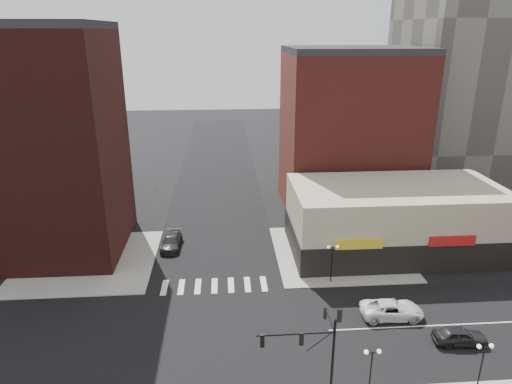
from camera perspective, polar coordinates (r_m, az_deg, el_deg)
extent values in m
plane|color=black|center=(41.32, -5.21, -17.47)|extent=(240.00, 240.00, 0.00)
cube|color=black|center=(41.31, -5.21, -17.46)|extent=(200.00, 14.00, 0.02)
cube|color=black|center=(41.31, -5.21, -17.46)|extent=(14.00, 200.00, 0.02)
cube|color=gray|center=(55.82, -20.22, -8.11)|extent=(15.00, 15.00, 0.12)
cube|color=gray|center=(55.22, 10.33, -7.45)|extent=(15.00, 15.00, 0.12)
cube|color=#3D1613|center=(56.68, -25.03, 5.14)|extent=(16.00, 15.00, 25.00)
cube|color=maroon|center=(66.47, 11.55, 7.14)|extent=(18.00, 15.00, 22.00)
cube|color=#B5AE90|center=(55.97, 16.92, -3.20)|extent=(24.00, 12.00, 8.00)
cube|color=black|center=(56.87, 16.69, -5.34)|extent=(24.20, 12.20, 3.40)
cylinder|color=black|center=(33.46, 9.54, -20.36)|extent=(0.18, 0.18, 7.00)
cylinder|color=black|center=(31.46, 4.98, -17.29)|extent=(5.20, 0.11, 0.11)
cylinder|color=black|center=(32.14, 7.91, -18.07)|extent=(1.72, 0.06, 1.46)
cylinder|color=black|center=(33.11, 9.18, -15.38)|extent=(0.11, 3.00, 0.11)
cube|color=black|center=(31.47, 0.79, -18.10)|extent=(0.28, 0.18, 0.95)
sphere|color=red|center=(31.29, 0.80, -17.67)|extent=(0.16, 0.16, 0.16)
cube|color=black|center=(31.76, 5.71, -17.81)|extent=(0.28, 0.18, 0.95)
sphere|color=red|center=(31.58, 5.73, -17.38)|extent=(0.16, 0.16, 0.16)
cube|color=black|center=(34.37, 8.64, -14.71)|extent=(0.18, 0.28, 0.95)
sphere|color=red|center=(34.21, 8.67, -14.29)|extent=(0.16, 0.16, 0.16)
cube|color=black|center=(31.24, 10.40, -14.94)|extent=(0.28, 0.18, 0.95)
sphere|color=red|center=(31.07, 10.44, -14.48)|extent=(0.16, 0.16, 0.16)
cylinder|color=black|center=(35.18, 14.09, -21.34)|extent=(0.11, 0.11, 4.00)
cylinder|color=black|center=(33.99, 14.37, -18.91)|extent=(0.90, 0.06, 0.06)
sphere|color=white|center=(33.80, 13.62, -18.87)|extent=(0.32, 0.32, 0.32)
sphere|color=white|center=(34.06, 15.14, -18.68)|extent=(0.32, 0.32, 0.32)
cylinder|color=black|center=(38.20, 26.26, -19.27)|extent=(0.11, 0.11, 4.00)
cylinder|color=black|center=(37.10, 26.72, -16.95)|extent=(0.90, 0.06, 0.06)
sphere|color=white|center=(36.83, 26.11, -16.94)|extent=(0.32, 0.32, 0.32)
sphere|color=white|center=(37.27, 27.36, -16.71)|extent=(0.32, 0.32, 0.32)
cylinder|color=black|center=(48.12, 9.45, -8.91)|extent=(0.11, 0.11, 4.00)
cylinder|color=black|center=(47.25, 9.57, -6.88)|extent=(0.90, 0.06, 0.06)
sphere|color=white|center=(47.11, 9.04, -6.80)|extent=(0.32, 0.32, 0.32)
sphere|color=white|center=(47.31, 10.11, -6.74)|extent=(0.32, 0.32, 0.32)
imported|color=silver|center=(44.73, 16.62, -13.89)|extent=(5.78, 2.83, 1.58)
imported|color=black|center=(43.41, 24.13, -16.10)|extent=(4.50, 2.08, 1.49)
imported|color=black|center=(56.29, -10.52, -6.10)|extent=(2.47, 5.48, 1.56)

